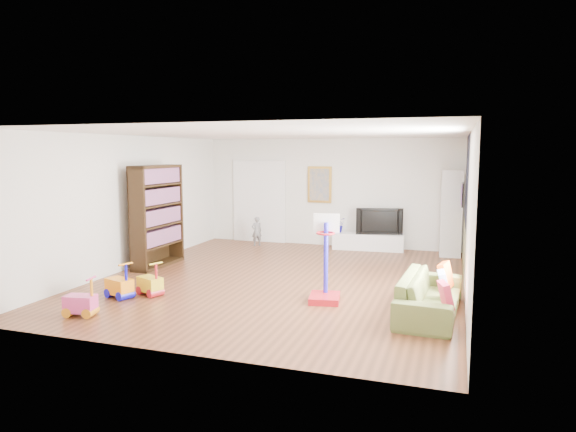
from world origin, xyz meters
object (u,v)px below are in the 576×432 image
(sofa, at_px, (430,295))
(basketball_hoop, at_px, (325,258))
(bookshelf, at_px, (157,216))
(media_console, at_px, (368,242))

(sofa, relative_size, basketball_hoop, 1.43)
(bookshelf, bearing_deg, sofa, -15.03)
(bookshelf, distance_m, sofa, 5.85)
(bookshelf, relative_size, basketball_hoop, 1.50)
(sofa, distance_m, basketball_hoop, 1.68)
(media_console, relative_size, basketball_hoop, 1.22)
(media_console, bearing_deg, sofa, -73.93)
(sofa, height_order, basketball_hoop, basketball_hoop)
(bookshelf, height_order, sofa, bookshelf)
(media_console, xyz_separation_m, basketball_hoop, (0.07, -4.56, 0.50))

